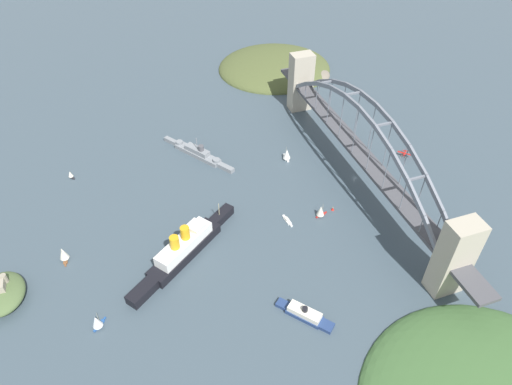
% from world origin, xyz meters
% --- Properties ---
extents(ground_plane, '(1400.00, 1400.00, 0.00)m').
position_xyz_m(ground_plane, '(0.00, 0.00, 0.00)').
color(ground_plane, '#3D4C56').
extents(harbor_arch_bridge, '(278.45, 19.57, 64.37)m').
position_xyz_m(harbor_arch_bridge, '(-0.00, 0.00, 27.69)').
color(harbor_arch_bridge, '#ADA38E').
rests_on(harbor_arch_bridge, ground).
extents(headland_east_shore, '(114.02, 119.06, 24.04)m').
position_xyz_m(headland_east_shore, '(190.19, -8.59, 0.00)').
color(headland_east_shore, '#4C562D').
rests_on(headland_east_shore, ground).
extents(ocean_liner, '(64.14, 81.41, 22.50)m').
position_xyz_m(ocean_liner, '(-33.57, 139.76, 6.49)').
color(ocean_liner, black).
rests_on(ocean_liner, ground).
extents(naval_cruiser, '(63.38, 44.15, 17.43)m').
position_xyz_m(naval_cruiser, '(66.25, 106.69, 3.06)').
color(naval_cruiser, gray).
rests_on(naval_cruiser, ground).
extents(harbor_ferry_steamer, '(30.65, 26.95, 8.00)m').
position_xyz_m(harbor_ferry_steamer, '(-100.69, 85.92, 2.44)').
color(harbor_ferry_steamer, navy).
rests_on(harbor_ferry_steamer, ground).
extents(fort_island_mid_harbor, '(32.82, 25.95, 15.23)m').
position_xyz_m(fort_island_mid_harbor, '(-32.34, 247.04, 5.32)').
color(fort_island_mid_harbor, '#4C6038').
rests_on(fort_island_mid_harbor, ground).
extents(seaplane_taxiing_near_bridge, '(9.47, 9.45, 5.05)m').
position_xyz_m(seaplane_taxiing_near_bridge, '(11.47, -50.97, 2.13)').
color(seaplane_taxiing_near_bridge, '#B7B7B2').
rests_on(seaplane_taxiing_near_bridge, ground).
extents(small_boat_0, '(6.73, 9.67, 10.60)m').
position_xyz_m(small_boat_0, '(-29.46, 42.97, 4.94)').
color(small_boat_0, '#B2231E').
rests_on(small_boat_0, ground).
extents(small_boat_1, '(12.27, 3.72, 2.03)m').
position_xyz_m(small_boat_1, '(-26.65, 66.58, 0.74)').
color(small_boat_1, silver).
rests_on(small_boat_1, ground).
extents(small_boat_2, '(8.99, 8.68, 10.75)m').
position_xyz_m(small_boat_2, '(-69.26, 196.68, 5.02)').
color(small_boat_2, '#234C8C').
rests_on(small_boat_2, ground).
extents(small_boat_3, '(10.44, 5.81, 11.59)m').
position_xyz_m(small_boat_3, '(-12.23, 212.48, 5.36)').
color(small_boat_3, brown).
rests_on(small_boat_3, ground).
extents(small_boat_4, '(10.85, 6.18, 11.26)m').
position_xyz_m(small_boat_4, '(38.69, 40.76, 5.18)').
color(small_boat_4, silver).
rests_on(small_boat_4, ground).
extents(small_boat_5, '(6.31, 5.06, 6.60)m').
position_xyz_m(small_boat_5, '(71.44, 205.40, 3.06)').
color(small_boat_5, black).
rests_on(small_boat_5, ground).
extents(channel_marker_buoy, '(2.20, 2.20, 2.75)m').
position_xyz_m(channel_marker_buoy, '(-26.89, 32.01, 1.12)').
color(channel_marker_buoy, red).
rests_on(channel_marker_buoy, ground).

